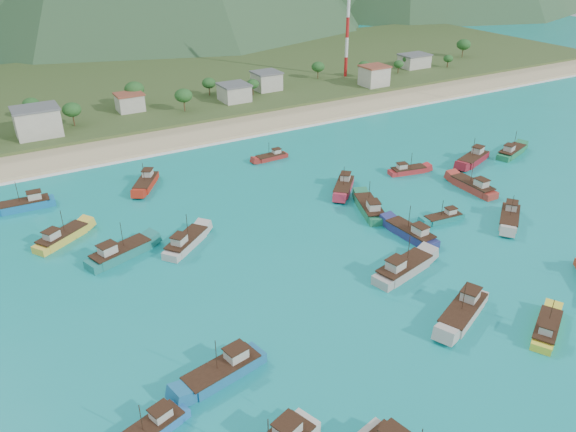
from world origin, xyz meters
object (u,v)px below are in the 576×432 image
boat_17 (369,209)px  boat_16 (271,157)px  boat_19 (25,205)px  boat_9 (509,218)px  boat_18 (443,218)px  boat_31 (344,187)px  boat_1 (408,171)px  boat_14 (223,371)px  radio_tower (348,17)px  boat_30 (473,159)px  boat_3 (186,243)px  boat_0 (403,269)px  boat_12 (411,233)px  boat_25 (473,187)px  boat_2 (149,431)px  boat_21 (62,238)px  boat_5 (511,152)px  boat_13 (120,253)px  boat_6 (146,183)px  boat_26 (463,312)px  boat_28 (546,330)px

boat_17 → boat_16: bearing=115.8°
boat_19 → boat_9: bearing=-121.0°
boat_18 → boat_31: 23.50m
boat_1 → boat_14: size_ratio=0.79×
radio_tower → boat_1: bearing=-115.7°
boat_30 → boat_31: bearing=66.1°
boat_3 → boat_14: size_ratio=0.90×
boat_0 → boat_31: 34.18m
boat_1 → boat_12: boat_12 is taller
boat_1 → boat_30: 18.66m
boat_25 → boat_31: boat_25 is taller
boat_1 → boat_2: bearing=-49.0°
radio_tower → boat_25: bearing=-108.9°
boat_0 → boat_21: boat_0 is taller
boat_3 → boat_14: 34.90m
boat_5 → boat_30: 12.34m
boat_14 → boat_31: (46.96, 39.56, -0.09)m
boat_13 → boat_14: (3.70, -36.18, -0.04)m
boat_1 → boat_2: size_ratio=0.94×
boat_6 → boat_16: bearing=-146.5°
boat_5 → boat_19: boat_19 is taller
boat_0 → boat_30: 56.37m
boat_2 → boat_18: bearing=-89.2°
boat_13 → boat_25: bearing=62.8°
boat_9 → boat_26: 35.19m
boat_14 → boat_21: size_ratio=1.10×
boat_21 → boat_26: (47.88, -53.89, 0.13)m
boat_12 → boat_28: boat_12 is taller
boat_12 → boat_25: size_ratio=0.99×
boat_18 → boat_28: boat_28 is taller
boat_6 → boat_26: 75.14m
boat_21 → boat_25: bearing=42.4°
boat_16 → boat_26: 70.70m
boat_0 → boat_30: boat_0 is taller
boat_25 → boat_30: 16.97m
boat_6 → boat_21: boat_21 is taller
boat_3 → boat_16: bearing=93.0°
boat_0 → boat_21: (-47.83, 40.26, -0.15)m
boat_13 → boat_21: bearing=-164.0°
boat_0 → boat_21: 62.52m
boat_28 → boat_12: bearing=147.6°
boat_6 → boat_16: size_ratio=1.26×
boat_26 → boat_6: bearing=-2.7°
boat_6 → radio_tower: bearing=-116.2°
boat_12 → boat_31: (1.17, 23.62, -0.05)m
boat_3 → boat_25: bearing=43.9°
boat_28 → boat_5: bearing=105.1°
boat_3 → boat_31: 39.51m
boat_9 → boat_21: boat_9 is taller
boat_9 → boat_12: size_ratio=0.95×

